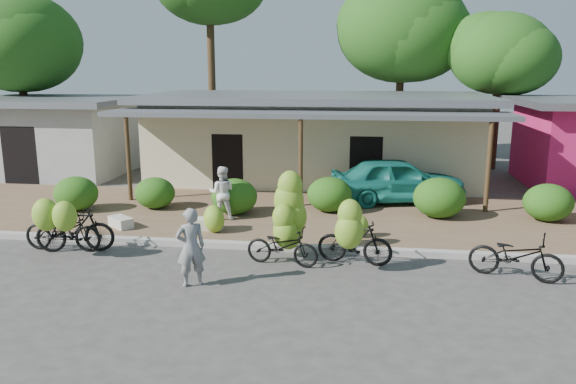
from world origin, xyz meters
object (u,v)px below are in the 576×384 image
Objects in this scene: sack_far at (121,222)px; tree_near_right at (495,51)px; bike_far_right at (516,256)px; vendor at (191,247)px; tree_center_right at (398,28)px; bike_center at (286,225)px; tree_back_left at (15,40)px; teal_van at (397,180)px; bike_far_left at (60,228)px; bike_right at (353,237)px; sack_near at (207,224)px; bike_left at (73,227)px; bystander at (222,193)px.

tree_near_right is at bearing 44.47° from sack_far.
vendor is at bearing 119.86° from bike_far_right.
tree_center_right is 4.21× the size of bike_far_right.
tree_back_left is at bearing 60.27° from bike_center.
teal_van is at bearing -119.44° from tree_near_right.
tree_center_right is 18.52m from bike_far_left.
bike_far_left is at bearing -132.94° from tree_near_right.
tree_center_right is 10.99m from teal_van.
sack_far is at bearing -47.93° from tree_back_left.
bike_right reaches higher than sack_near.
tree_center_right is 4.09× the size of bike_center.
bike_left is 1.09× the size of bike_right.
bike_right is at bearing -27.54° from sack_near.
tree_near_right is at bearing -54.23° from bike_left.
bike_far_left is (-12.54, -13.47, -4.44)m from tree_near_right.
teal_van is at bearing -150.32° from vendor.
tree_back_left is 4.34× the size of bike_right.
bike_center is 1.17× the size of bike_right.
vendor reaches higher than teal_van.
bystander is (-0.57, 4.70, 0.07)m from vendor.
tree_back_left is 9.03× the size of sack_near.
teal_van is (1.25, 5.94, 0.15)m from bike_right.
bystander is at bearing 25.90° from sack_far.
tree_back_left reaches higher than bike_far_left.
tree_back_left is 3.97× the size of bike_far_left.
tree_near_right reaches higher than bystander.
sack_near is (11.51, -10.00, -5.30)m from tree_back_left.
bike_far_left is 1.00× the size of bike_left.
tree_center_right is at bearing 153.43° from tree_near_right.
bike_center is 4.96m from bike_far_right.
bike_left is at bearing -96.35° from bike_far_left.
teal_van reaches higher than bike_left.
tree_center_right reaches higher than bike_right.
bike_far_right is (10.03, -0.28, -0.14)m from bike_left.
sack_far is at bearing 104.35° from teal_van.
vendor is at bearing -48.45° from sack_far.
tree_center_right is at bearing 67.87° from sack_near.
bike_left is 5.11m from bike_center.
tree_near_right is at bearing 50.47° from sack_near.
tree_back_left is at bearing 75.46° from bike_far_right.
bike_far_left is 1.27× the size of bystander.
bystander is (2.52, 1.22, 0.62)m from sack_far.
tree_center_right reaches higher than tree_near_right.
bike_far_right is at bearing -103.82° from bike_left.
tree_near_right is 7.88× the size of sack_near.
bike_far_right is 7.95m from bystander.
bike_right reaches higher than teal_van.
vendor is at bearing -113.54° from bike_far_left.
tree_near_right is at bearing -149.64° from vendor.
bystander reaches higher than bike_left.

